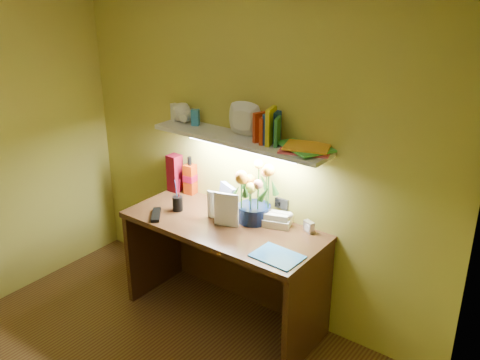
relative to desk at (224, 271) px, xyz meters
The scene contains 13 objects.
desk is the anchor object (origin of this frame).
flower_bouquet 0.61m from the desk, 50.03° to the left, with size 0.25×0.25×0.40m, color #091434, non-canonical shape.
telephone 0.56m from the desk, 33.53° to the left, with size 0.18×0.13×0.11m, color #EDE9C5, non-canonical shape.
desk_clock 0.71m from the desk, 25.11° to the left, with size 0.08×0.04×0.08m, color silver.
whisky_bottle 0.77m from the desk, 153.94° to the left, with size 0.08×0.08×0.29m, color #A42B06, non-canonical shape.
whisky_box 0.86m from the desk, 160.89° to the left, with size 0.09×0.09×0.29m, color maroon.
pen_cup 0.60m from the desk, behind, with size 0.07×0.07×0.18m, color black.
art_card 0.52m from the desk, 120.96° to the left, with size 0.18×0.04×0.18m, color silver, non-canonical shape.
tv_remote 0.62m from the desk, 156.77° to the right, with size 0.06×0.20×0.02m, color black.
blue_folder 0.67m from the desk, 15.36° to the right, with size 0.29×0.21×0.01m, color #297BCA.
desk_book_a 0.50m from the desk, behind, with size 0.15×0.02×0.20m, color white.
desk_book_b 0.50m from the desk, 143.72° to the right, with size 0.17×0.02×0.24m, color silver.
wall_shelf 0.98m from the desk, 86.80° to the left, with size 1.33×0.36×0.26m.
Camera 1 is at (2.01, -1.30, 2.39)m, focal length 40.00 mm.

